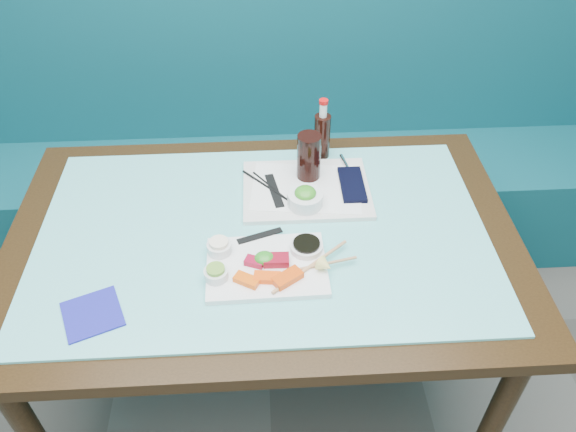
{
  "coord_description": "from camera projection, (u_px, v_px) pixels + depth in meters",
  "views": [
    {
      "loc": [
        0.0,
        0.34,
        1.82
      ],
      "look_at": [
        0.07,
        1.46,
        0.8
      ],
      "focal_mm": 35.0,
      "sensor_mm": 36.0,
      "label": 1
    }
  ],
  "objects": [
    {
      "name": "wooden_chopstick_b",
      "position": [
        314.0,
        266.0,
        1.41
      ],
      "size": [
        0.22,
        0.06,
        0.01
      ],
      "primitive_type": "cylinder",
      "rotation": [
        1.57,
        0.0,
        -1.35
      ],
      "color": "#B17C53",
      "rests_on": "sashimi_plate"
    },
    {
      "name": "tuna_right",
      "position": [
        276.0,
        260.0,
        1.42
      ],
      "size": [
        0.07,
        0.04,
        0.02
      ],
      "primitive_type": "cube",
      "rotation": [
        0.0,
        0.0,
        -0.03
      ],
      "color": "maroon",
      "rests_on": "sashimi_plate"
    },
    {
      "name": "blue_napkin",
      "position": [
        92.0,
        314.0,
        1.32
      ],
      "size": [
        0.17,
        0.17,
        0.01
      ],
      "primitive_type": "cube",
      "rotation": [
        0.0,
        0.0,
        0.39
      ],
      "color": "#1A1C93",
      "rests_on": "glass_top"
    },
    {
      "name": "seaweed_garnish",
      "position": [
        264.0,
        258.0,
        1.42
      ],
      "size": [
        0.06,
        0.06,
        0.03
      ],
      "primitive_type": "ellipsoid",
      "rotation": [
        0.0,
        0.0,
        0.23
      ],
      "color": "#29881F",
      "rests_on": "sashimi_plate"
    },
    {
      "name": "seaweed_salad",
      "position": [
        305.0,
        193.0,
        1.56
      ],
      "size": [
        0.07,
        0.07,
        0.03
      ],
      "primitive_type": "ellipsoid",
      "rotation": [
        0.0,
        0.0,
        -0.25
      ],
      "color": "#358E20",
      "rests_on": "seaweed_bowl"
    },
    {
      "name": "ramekin_ginger",
      "position": [
        219.0,
        248.0,
        1.44
      ],
      "size": [
        0.08,
        0.08,
        0.03
      ],
      "primitive_type": "cylinder",
      "rotation": [
        0.0,
        0.0,
        0.25
      ],
      "color": "silver",
      "rests_on": "sashimi_plate"
    },
    {
      "name": "navy_pouch",
      "position": [
        352.0,
        185.0,
        1.65
      ],
      "size": [
        0.07,
        0.16,
        0.01
      ],
      "primitive_type": "cube",
      "rotation": [
        0.0,
        0.0,
        -0.01
      ],
      "color": "black",
      "rests_on": "serving_tray"
    },
    {
      "name": "salmon_mid",
      "position": [
        267.0,
        278.0,
        1.38
      ],
      "size": [
        0.07,
        0.04,
        0.02
      ],
      "primitive_type": "cube",
      "rotation": [
        0.0,
        0.0,
        -0.12
      ],
      "color": "#FE4C0A",
      "rests_on": "sashimi_plate"
    },
    {
      "name": "ginger_fill",
      "position": [
        219.0,
        242.0,
        1.43
      ],
      "size": [
        0.06,
        0.06,
        0.01
      ],
      "primitive_type": "cylinder",
      "rotation": [
        0.0,
        0.0,
        -0.15
      ],
      "color": "white",
      "rests_on": "ramekin_ginger"
    },
    {
      "name": "tuna_left",
      "position": [
        255.0,
        262.0,
        1.41
      ],
      "size": [
        0.06,
        0.05,
        0.02
      ],
      "primitive_type": "cube",
      "rotation": [
        0.0,
        0.0,
        -0.38
      ],
      "color": "maroon",
      "rests_on": "sashimi_plate"
    },
    {
      "name": "serving_tray",
      "position": [
        306.0,
        190.0,
        1.65
      ],
      "size": [
        0.37,
        0.28,
        0.01
      ],
      "primitive_type": "cube",
      "rotation": [
        0.0,
        0.0,
        -0.0
      ],
      "color": "silver",
      "rests_on": "glass_top"
    },
    {
      "name": "salmon_left",
      "position": [
        247.0,
        280.0,
        1.37
      ],
      "size": [
        0.07,
        0.06,
        0.02
      ],
      "primitive_type": "cube",
      "rotation": [
        0.0,
        0.0,
        -0.52
      ],
      "color": "#F65609",
      "rests_on": "sashimi_plate"
    },
    {
      "name": "fork",
      "position": [
        345.0,
        163.0,
        1.73
      ],
      "size": [
        0.03,
        0.09,
        0.01
      ],
      "primitive_type": "cylinder",
      "rotation": [
        1.57,
        0.0,
        0.18
      ],
      "color": "silver",
      "rests_on": "serving_tray"
    },
    {
      "name": "booth_bench",
      "position": [
        261.0,
        162.0,
        2.41
      ],
      "size": [
        3.0,
        0.56,
        1.17
      ],
      "color": "#0D4D58",
      "rests_on": "ground"
    },
    {
      "name": "wasabi_fill",
      "position": [
        215.0,
        269.0,
        1.37
      ],
      "size": [
        0.05,
        0.05,
        0.01
      ],
      "primitive_type": "cylinder",
      "rotation": [
        0.0,
        0.0,
        0.0
      ],
      "color": "#699E33",
      "rests_on": "ramekin_wasabi"
    },
    {
      "name": "wooden_chopstick_a",
      "position": [
        310.0,
        266.0,
        1.41
      ],
      "size": [
        0.2,
        0.17,
        0.01
      ],
      "primitive_type": "cylinder",
      "rotation": [
        1.57,
        0.0,
        -0.88
      ],
      "color": "tan",
      "rests_on": "sashimi_plate"
    },
    {
      "name": "paper_placemat",
      "position": [
        306.0,
        188.0,
        1.65
      ],
      "size": [
        0.34,
        0.26,
        0.0
      ],
      "primitive_type": "cube",
      "rotation": [
        0.0,
        0.0,
        -0.11
      ],
      "color": "white",
      "rests_on": "serving_tray"
    },
    {
      "name": "black_chopstick_b",
      "position": [
        276.0,
        190.0,
        1.64
      ],
      "size": [
        0.13,
        0.18,
        0.01
      ],
      "primitive_type": "cylinder",
      "rotation": [
        1.57,
        0.0,
        0.62
      ],
      "color": "black",
      "rests_on": "serving_tray"
    },
    {
      "name": "soy_dish",
      "position": [
        306.0,
        247.0,
        1.45
      ],
      "size": [
        0.1,
        0.1,
        0.02
      ],
      "primitive_type": "cylinder",
      "rotation": [
        0.0,
        0.0,
        -0.18
      ],
      "color": "white",
      "rests_on": "sashimi_plate"
    },
    {
      "name": "chopstick_sleeve",
      "position": [
        260.0,
        236.0,
        1.49
      ],
      "size": [
        0.12,
        0.06,
        0.0
      ],
      "primitive_type": "cube",
      "rotation": [
        0.0,
        0.0,
        0.34
      ],
      "color": "black",
      "rests_on": "sashimi_plate"
    },
    {
      "name": "soy_fill",
      "position": [
        307.0,
        243.0,
        1.45
      ],
      "size": [
        0.07,
        0.07,
        0.01
      ],
      "primitive_type": "cylinder",
      "rotation": [
        0.0,
        0.0,
        0.0
      ],
      "color": "black",
      "rests_on": "soy_dish"
    },
    {
      "name": "cola_glass",
      "position": [
        309.0,
        157.0,
        1.64
      ],
      "size": [
        0.09,
        0.09,
        0.14
      ],
      "primitive_type": "cylinder",
      "rotation": [
        0.0,
        0.0,
        -0.42
      ],
      "color": "black",
      "rests_on": "serving_tray"
    },
    {
      "name": "seaweed_bowl",
      "position": [
        305.0,
        199.0,
        1.58
      ],
      "size": [
        0.1,
        0.1,
        0.04
      ],
      "primitive_type": "cylinder",
      "rotation": [
        0.0,
        0.0,
        -0.03
      ],
      "color": "white",
      "rests_on": "serving_tray"
    },
    {
      "name": "cola_bottle_neck",
      "position": [
        323.0,
        110.0,
        1.68
      ],
      "size": [
        0.03,
        0.03,
        0.04
      ],
      "primitive_type": "cylinder",
      "rotation": [
        0.0,
        0.0,
        0.36
      ],
      "color": "white",
      "rests_on": "cola_bottle_body"
    },
    {
      "name": "lemon_wedge",
      "position": [
        325.0,
        266.0,
        1.39
      ],
      "size": [
        0.05,
        0.05,
        0.04
      ],
      "primitive_type": "cone",
      "rotation": [
        1.57,
        0.0,
        0.83
      ],
      "color": "#FEE978",
      "rests_on": "sashimi_plate"
    },
    {
      "name": "dining_table",
      "position": [
        264.0,
        255.0,
        1.59
      ],
      "size": [
        1.4,
        0.9,
        0.75
      ],
      "color": "black",
      "rests_on": "ground"
    },
    {
      "name": "cola_bottle_cap",
      "position": [
        324.0,
        102.0,
        1.66
      ],
      "size": [
        0.04,
        0.04,
        0.01
      ],
      "primitive_type": "cylinder",
      "rotation": [
        0.0,
        0.0,
        0.36
      ],
      "color": "red",
      "rests_on": "cola_bottle_neck"
    },
    {
      "name": "salmon_right",
      "position": [
        288.0,
        278.0,
        1.37
      ],
      "size": [
        0.08,
        0.07,
        0.02
      ],
      "primitive_type": "cube",
      "rotation": [
        0.0,
        0.0,
        0.61
      ],
      "color": "#E74609",
      "rests_on": "sashimi_plate"
    },
    {
      "name": "tray_sleeve",
      "position": [
        274.0,
        191.0,
        1.64
      ],
      "size": [
        0.05,
        0.16,
        0.0
      ],
      "primitive_type": "cube",
      "rotation": [
        0.0,
        0.0,
        0.18
      ],
      "color": "black",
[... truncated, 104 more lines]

